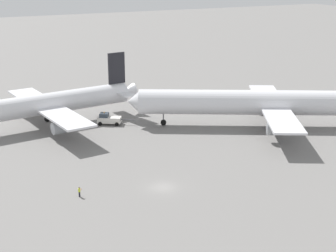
{
  "coord_description": "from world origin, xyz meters",
  "views": [
    {
      "loc": [
        -34.06,
        -70.46,
        35.78
      ],
      "look_at": [
        10.2,
        18.57,
        4.0
      ],
      "focal_mm": 54.72,
      "sensor_mm": 36.0,
      "label": 1
    }
  ],
  "objects_px": {
    "airliner_at_gate_left": "(40,105)",
    "ground_crew_wing_walker_right": "(79,192)",
    "airliner_being_pushed": "(263,103)",
    "pushback_tug": "(109,119)"
  },
  "relations": [
    {
      "from": "airliner_at_gate_left",
      "to": "ground_crew_wing_walker_right",
      "type": "xyz_separation_m",
      "value": [
        -3.07,
        -38.95,
        -4.35
      ]
    },
    {
      "from": "airliner_at_gate_left",
      "to": "ground_crew_wing_walker_right",
      "type": "bearing_deg",
      "value": -94.5
    },
    {
      "from": "airliner_being_pushed",
      "to": "ground_crew_wing_walker_right",
      "type": "xyz_separation_m",
      "value": [
        -48.67,
        -17.4,
        -4.63
      ]
    },
    {
      "from": "ground_crew_wing_walker_right",
      "to": "airliner_being_pushed",
      "type": "bearing_deg",
      "value": 19.67
    },
    {
      "from": "airliner_being_pushed",
      "to": "pushback_tug",
      "type": "distance_m",
      "value": 35.69
    },
    {
      "from": "airliner_being_pushed",
      "to": "pushback_tug",
      "type": "bearing_deg",
      "value": 151.31
    },
    {
      "from": "airliner_at_gate_left",
      "to": "pushback_tug",
      "type": "relative_size",
      "value": 6.19
    },
    {
      "from": "airliner_at_gate_left",
      "to": "airliner_being_pushed",
      "type": "distance_m",
      "value": 50.44
    },
    {
      "from": "ground_crew_wing_walker_right",
      "to": "airliner_at_gate_left",
      "type": "bearing_deg",
      "value": 85.5
    },
    {
      "from": "airliner_at_gate_left",
      "to": "ground_crew_wing_walker_right",
      "type": "height_order",
      "value": "airliner_at_gate_left"
    }
  ]
}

